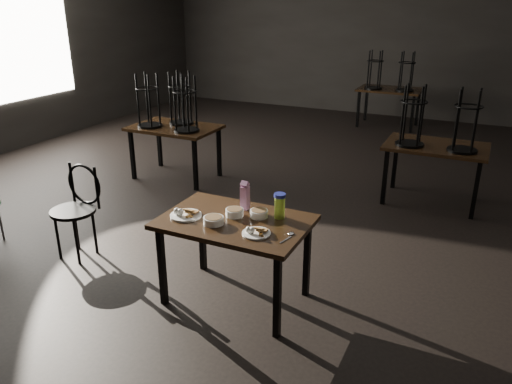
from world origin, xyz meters
The scene contains 14 objects.
room centered at (-0.06, 0.01, 2.33)m, with size 12.00×12.04×3.22m.
main_table centered at (0.49, -1.76, 0.67)m, with size 1.20×0.80×0.75m.
plate_left centered at (0.09, -1.87, 0.77)m, with size 0.26×0.26×0.08m.
plate_right centered at (0.76, -1.92, 0.77)m, with size 0.22×0.22×0.07m.
bowl_near centered at (0.45, -1.69, 0.78)m, with size 0.15×0.15×0.06m.
bowl_far centered at (0.65, -1.62, 0.78)m, with size 0.15×0.15×0.06m.
bowl_big centered at (0.38, -1.90, 0.78)m, with size 0.16×0.16×0.06m.
juice_carton centered at (0.47, -1.52, 0.87)m, with size 0.07×0.07×0.25m.
water_bottle centered at (0.80, -1.56, 0.86)m, with size 0.12×0.12×0.21m.
spoon centered at (1.00, -1.82, 0.75)m, with size 0.06×0.22×0.01m.
bentwood_chair centered at (-1.29, -1.69, 0.54)m, with size 0.43×0.43×0.92m.
bg_table_left centered at (-1.72, 0.62, 0.78)m, with size 1.20×0.80×1.48m.
bg_table_right centered at (1.70, 1.20, 0.75)m, with size 1.20×0.80×1.48m.
bg_table_far centered at (0.37, 4.96, 0.75)m, with size 1.20×0.80×1.48m.
Camera 1 is at (2.24, -5.01, 2.44)m, focal length 35.00 mm.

